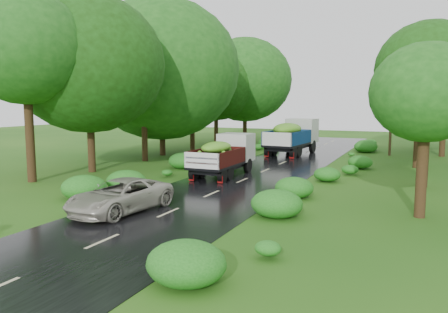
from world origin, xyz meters
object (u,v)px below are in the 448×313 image
Objects in this scene: car at (120,196)px; utility_pole at (392,107)px; truck_near at (225,153)px; truck_far at (294,135)px.

car is 0.60× the size of utility_pole.
truck_near is at bearing -140.17° from utility_pole.
truck_far is at bearing 176.92° from utility_pole.
truck_far is (0.85, 12.46, 0.30)m from truck_near.
truck_near is 0.80× the size of truck_far.
utility_pole is at bearing 59.86° from truck_near.
utility_pole is (8.46, 14.84, 2.64)m from truck_near.
utility_pole is at bearing 22.28° from truck_far.
car is 26.44m from utility_pole.
utility_pole is (8.67, 24.75, 3.35)m from car.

